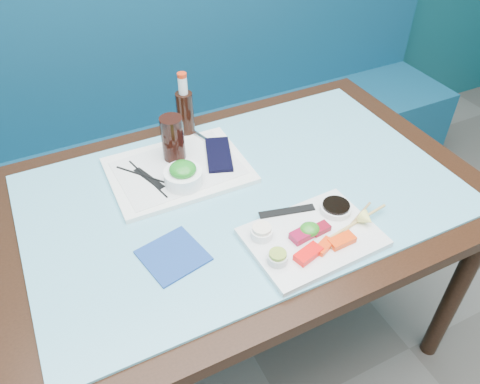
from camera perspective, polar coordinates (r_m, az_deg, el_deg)
name	(u,v)px	position (r m, az deg, el deg)	size (l,w,h in m)	color
booth_bench	(162,148)	(2.21, -9.51, 5.35)	(3.00, 0.56, 1.17)	navy
dining_table	(243,214)	(1.42, 0.35, -2.70)	(1.40, 0.90, 0.75)	black
glass_top	(243,192)	(1.36, 0.36, -0.04)	(1.22, 0.76, 0.01)	#63AEC6
sashimi_plate	(312,237)	(1.23, 8.82, -5.50)	(0.33, 0.24, 0.02)	silver
salmon_left	(308,254)	(1.16, 8.32, -7.48)	(0.07, 0.04, 0.02)	#FF0C0A
salmon_mid	(324,246)	(1.19, 10.21, -6.53)	(0.06, 0.03, 0.01)	#FF380A
salmon_right	(342,241)	(1.21, 12.31, -5.82)	(0.07, 0.03, 0.02)	#FF3D0A
tuna_left	(302,235)	(1.20, 7.58, -5.22)	(0.06, 0.04, 0.02)	maroon
tuna_right	(320,229)	(1.23, 9.75, -4.42)	(0.05, 0.03, 0.02)	maroon
seaweed_garnish	(310,229)	(1.21, 8.47, -4.52)	(0.05, 0.05, 0.03)	#287E1D
ramekin_wasabi	(278,258)	(1.14, 4.60, -8.05)	(0.05, 0.05, 0.02)	silver
wasabi_fill	(278,254)	(1.13, 4.64, -7.55)	(0.04, 0.04, 0.01)	#86A334
ramekin_ginger	(262,233)	(1.19, 2.65, -5.02)	(0.06, 0.06, 0.02)	white
ginger_fill	(262,228)	(1.18, 2.68, -4.45)	(0.05, 0.05, 0.01)	white
soy_dish	(336,208)	(1.29, 11.58, -1.98)	(0.08, 0.08, 0.02)	white
soy_fill	(336,205)	(1.28, 11.65, -1.59)	(0.07, 0.07, 0.01)	black
lemon_wedge	(367,219)	(1.26, 15.21, -3.23)	(0.04, 0.04, 0.03)	#FDFF78
chopstick_sleeve	(287,211)	(1.27, 5.73, -2.34)	(0.15, 0.02, 0.00)	black
wooden_chopstick_a	(351,224)	(1.26, 13.43, -3.86)	(0.01, 0.01, 0.21)	#9C7949
wooden_chopstick_b	(355,223)	(1.27, 13.79, -3.70)	(0.01, 0.01, 0.23)	tan
serving_tray	(178,170)	(1.43, -7.51, 2.65)	(0.41, 0.31, 0.02)	white
paper_placemat	(178,168)	(1.43, -7.54, 2.93)	(0.36, 0.25, 0.00)	silver
seaweed_bowl	(184,177)	(1.35, -6.90, 1.77)	(0.11, 0.11, 0.04)	white
seaweed_salad	(183,169)	(1.34, -7.00, 2.77)	(0.08, 0.08, 0.04)	#1C7D1E
cola_glass	(173,139)	(1.43, -8.19, 6.47)	(0.07, 0.07, 0.14)	black
navy_pouch	(219,155)	(1.46, -2.60, 4.57)	(0.07, 0.17, 0.01)	black
fork	(204,138)	(1.54, -4.43, 6.57)	(0.01, 0.01, 0.10)	silver
black_chopstick_a	(148,179)	(1.40, -11.19, 1.61)	(0.01, 0.01, 0.22)	black
black_chopstick_b	(150,178)	(1.40, -10.88, 1.72)	(0.01, 0.01, 0.24)	black
tray_sleeve	(149,178)	(1.40, -11.03, 1.63)	(0.02, 0.13, 0.00)	black
cola_bottle_body	(185,115)	(1.55, -6.68, 9.31)	(0.06, 0.06, 0.16)	black
cola_bottle_neck	(183,85)	(1.50, -7.00, 12.78)	(0.03, 0.03, 0.06)	white
cola_bottle_cap	(182,75)	(1.49, -7.11, 13.96)	(0.03, 0.03, 0.01)	red
blue_napkin	(173,255)	(1.19, -8.15, -7.66)	(0.15, 0.15, 0.01)	navy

